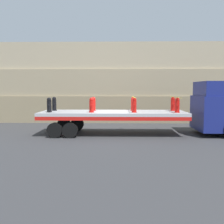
{
  "coord_description": "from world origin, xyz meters",
  "views": [
    {
      "loc": [
        0.26,
        -14.27,
        2.61
      ],
      "look_at": [
        -0.06,
        0.0,
        1.29
      ],
      "focal_mm": 40.0,
      "sensor_mm": 36.0,
      "label": 1
    }
  ],
  "objects_px": {
    "fire_hydrant_red_near_2": "(134,105)",
    "fire_hydrant_red_near_3": "(177,105)",
    "truck_cab": "(218,108)",
    "fire_hydrant_red_far_1": "(93,104)",
    "fire_hydrant_black_far_0": "(54,104)",
    "fire_hydrant_red_near_1": "(92,105)",
    "fire_hydrant_red_far_2": "(133,104)",
    "flatbed_trailer": "(105,116)",
    "fire_hydrant_red_far_3": "(173,104)",
    "fire_hydrant_black_near_0": "(49,105)"
  },
  "relations": [
    {
      "from": "fire_hydrant_red_far_1",
      "to": "fire_hydrant_red_near_2",
      "type": "bearing_deg",
      "value": -25.17
    },
    {
      "from": "fire_hydrant_red_near_2",
      "to": "fire_hydrant_red_far_2",
      "type": "relative_size",
      "value": 1.0
    },
    {
      "from": "fire_hydrant_red_near_2",
      "to": "fire_hydrant_red_near_1",
      "type": "bearing_deg",
      "value": 180.0
    },
    {
      "from": "fire_hydrant_black_near_0",
      "to": "fire_hydrant_black_far_0",
      "type": "height_order",
      "value": "same"
    },
    {
      "from": "fire_hydrant_red_near_2",
      "to": "fire_hydrant_red_far_3",
      "type": "bearing_deg",
      "value": 25.17
    },
    {
      "from": "fire_hydrant_red_far_1",
      "to": "fire_hydrant_red_near_3",
      "type": "distance_m",
      "value": 4.84
    },
    {
      "from": "flatbed_trailer",
      "to": "fire_hydrant_red_near_3",
      "type": "distance_m",
      "value": 4.08
    },
    {
      "from": "fire_hydrant_red_near_1",
      "to": "fire_hydrant_red_near_3",
      "type": "height_order",
      "value": "same"
    },
    {
      "from": "fire_hydrant_black_near_0",
      "to": "fire_hydrant_red_far_1",
      "type": "xyz_separation_m",
      "value": [
        2.36,
        1.11,
        0.0
      ]
    },
    {
      "from": "truck_cab",
      "to": "fire_hydrant_red_far_2",
      "type": "xyz_separation_m",
      "value": [
        -4.78,
        0.55,
        0.2
      ]
    },
    {
      "from": "fire_hydrant_red_far_2",
      "to": "fire_hydrant_red_far_3",
      "type": "distance_m",
      "value": 2.36
    },
    {
      "from": "fire_hydrant_black_far_0",
      "to": "fire_hydrant_red_near_1",
      "type": "bearing_deg",
      "value": -25.17
    },
    {
      "from": "fire_hydrant_black_far_0",
      "to": "fire_hydrant_red_far_2",
      "type": "distance_m",
      "value": 4.71
    },
    {
      "from": "flatbed_trailer",
      "to": "fire_hydrant_red_near_2",
      "type": "height_order",
      "value": "fire_hydrant_red_near_2"
    },
    {
      "from": "fire_hydrant_red_near_2",
      "to": "fire_hydrant_red_near_3",
      "type": "bearing_deg",
      "value": 0.0
    },
    {
      "from": "fire_hydrant_red_near_1",
      "to": "fire_hydrant_red_near_2",
      "type": "bearing_deg",
      "value": 0.0
    },
    {
      "from": "fire_hydrant_black_far_0",
      "to": "fire_hydrant_red_near_1",
      "type": "distance_m",
      "value": 2.6
    },
    {
      "from": "fire_hydrant_red_far_2",
      "to": "fire_hydrant_red_near_3",
      "type": "distance_m",
      "value": 2.6
    },
    {
      "from": "fire_hydrant_red_near_2",
      "to": "fire_hydrant_red_far_2",
      "type": "height_order",
      "value": "same"
    },
    {
      "from": "fire_hydrant_red_near_2",
      "to": "fire_hydrant_red_far_2",
      "type": "xyz_separation_m",
      "value": [
        0.0,
        1.11,
        0.0
      ]
    },
    {
      "from": "fire_hydrant_black_near_0",
      "to": "fire_hydrant_red_far_1",
      "type": "height_order",
      "value": "same"
    },
    {
      "from": "truck_cab",
      "to": "fire_hydrant_black_far_0",
      "type": "xyz_separation_m",
      "value": [
        -9.5,
        0.55,
        0.2
      ]
    },
    {
      "from": "flatbed_trailer",
      "to": "fire_hydrant_red_far_3",
      "type": "xyz_separation_m",
      "value": [
        3.99,
        0.55,
        0.63
      ]
    },
    {
      "from": "truck_cab",
      "to": "fire_hydrant_red_far_1",
      "type": "bearing_deg",
      "value": 175.56
    },
    {
      "from": "fire_hydrant_black_far_0",
      "to": "fire_hydrant_red_near_2",
      "type": "distance_m",
      "value": 4.84
    },
    {
      "from": "fire_hydrant_red_near_2",
      "to": "fire_hydrant_red_far_3",
      "type": "height_order",
      "value": "same"
    },
    {
      "from": "truck_cab",
      "to": "fire_hydrant_black_near_0",
      "type": "height_order",
      "value": "truck_cab"
    },
    {
      "from": "flatbed_trailer",
      "to": "fire_hydrant_red_near_2",
      "type": "xyz_separation_m",
      "value": [
        1.63,
        -0.55,
        0.63
      ]
    },
    {
      "from": "fire_hydrant_red_far_1",
      "to": "flatbed_trailer",
      "type": "bearing_deg",
      "value": -37.43
    },
    {
      "from": "flatbed_trailer",
      "to": "fire_hydrant_red_near_3",
      "type": "xyz_separation_m",
      "value": [
        3.99,
        -0.55,
        0.63
      ]
    },
    {
      "from": "flatbed_trailer",
      "to": "fire_hydrant_red_far_2",
      "type": "relative_size",
      "value": 10.09
    },
    {
      "from": "truck_cab",
      "to": "fire_hydrant_red_near_3",
      "type": "xyz_separation_m",
      "value": [
        -2.42,
        -0.55,
        0.2
      ]
    },
    {
      "from": "flatbed_trailer",
      "to": "fire_hydrant_red_near_2",
      "type": "bearing_deg",
      "value": -18.72
    },
    {
      "from": "flatbed_trailer",
      "to": "fire_hydrant_black_far_0",
      "type": "distance_m",
      "value": 3.19
    },
    {
      "from": "fire_hydrant_black_near_0",
      "to": "fire_hydrant_red_near_1",
      "type": "relative_size",
      "value": 1.0
    },
    {
      "from": "fire_hydrant_red_far_1",
      "to": "fire_hydrant_red_near_2",
      "type": "distance_m",
      "value": 2.6
    },
    {
      "from": "fire_hydrant_red_far_2",
      "to": "fire_hydrant_red_near_1",
      "type": "bearing_deg",
      "value": -154.83
    },
    {
      "from": "fire_hydrant_red_far_2",
      "to": "fire_hydrant_black_far_0",
      "type": "bearing_deg",
      "value": 180.0
    },
    {
      "from": "truck_cab",
      "to": "fire_hydrant_red_far_3",
      "type": "relative_size",
      "value": 3.7
    },
    {
      "from": "fire_hydrant_red_near_1",
      "to": "fire_hydrant_red_near_3",
      "type": "bearing_deg",
      "value": 0.0
    },
    {
      "from": "fire_hydrant_red_near_3",
      "to": "flatbed_trailer",
      "type": "bearing_deg",
      "value": 172.1
    },
    {
      "from": "flatbed_trailer",
      "to": "fire_hydrant_red_near_2",
      "type": "distance_m",
      "value": 1.84
    },
    {
      "from": "fire_hydrant_black_near_0",
      "to": "fire_hydrant_red_near_3",
      "type": "xyz_separation_m",
      "value": [
        7.07,
        0.0,
        0.0
      ]
    },
    {
      "from": "flatbed_trailer",
      "to": "fire_hydrant_red_far_2",
      "type": "height_order",
      "value": "fire_hydrant_red_far_2"
    },
    {
      "from": "truck_cab",
      "to": "fire_hydrant_red_far_3",
      "type": "height_order",
      "value": "truck_cab"
    },
    {
      "from": "truck_cab",
      "to": "fire_hydrant_red_near_3",
      "type": "relative_size",
      "value": 3.7
    },
    {
      "from": "fire_hydrant_red_near_2",
      "to": "fire_hydrant_red_near_3",
      "type": "xyz_separation_m",
      "value": [
        2.36,
        0.0,
        0.0
      ]
    },
    {
      "from": "fire_hydrant_black_far_0",
      "to": "fire_hydrant_red_far_1",
      "type": "distance_m",
      "value": 2.36
    },
    {
      "from": "truck_cab",
      "to": "fire_hydrant_red_far_1",
      "type": "xyz_separation_m",
      "value": [
        -7.14,
        0.55,
        0.2
      ]
    },
    {
      "from": "fire_hydrant_red_far_3",
      "to": "fire_hydrant_red_near_3",
      "type": "bearing_deg",
      "value": -90.0
    }
  ]
}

